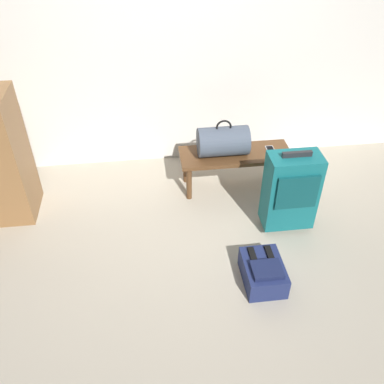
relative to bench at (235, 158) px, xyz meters
name	(u,v)px	position (x,y,z in m)	size (l,w,h in m)	color
ground_plane	(203,269)	(-0.44, -0.99, -0.31)	(6.60, 6.60, 0.00)	#B2A893
back_wall	(178,15)	(-0.44, 0.61, 1.09)	(6.00, 0.10, 2.80)	silver
bench	(235,158)	(0.00, 0.00, 0.00)	(1.00, 0.36, 0.37)	brown
duffel_bag_slate	(223,141)	(-0.12, 0.00, 0.19)	(0.44, 0.26, 0.34)	#475160
cell_phone	(271,150)	(0.32, 0.00, 0.06)	(0.07, 0.14, 0.01)	silver
suitcase_upright_teal	(291,191)	(0.31, -0.61, 0.06)	(0.40, 0.26, 0.73)	#14666B
backpack_navy	(263,272)	(-0.03, -1.16, -0.22)	(0.28, 0.38, 0.21)	navy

